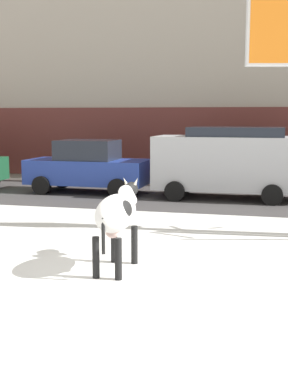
{
  "coord_description": "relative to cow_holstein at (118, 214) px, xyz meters",
  "views": [
    {
      "loc": [
        2.6,
        -8.32,
        2.68
      ],
      "look_at": [
        -0.0,
        2.09,
        1.1
      ],
      "focal_mm": 48.6,
      "sensor_mm": 36.0,
      "label": 1
    }
  ],
  "objects": [
    {
      "name": "car_blue_sedan",
      "position": [
        -3.7,
        8.6,
        -0.09
      ],
      "size": [
        4.23,
        2.04,
        1.84
      ],
      "color": "#233D9E",
      "rests_on": "ground"
    },
    {
      "name": "pedestrian_near_billboard",
      "position": [
        1.9,
        11.07,
        -0.12
      ],
      "size": [
        0.36,
        0.24,
        1.73
      ],
      "color": "#282833",
      "rests_on": "ground"
    },
    {
      "name": "cow_holstein",
      "position": [
        0.0,
        0.0,
        0.0
      ],
      "size": [
        0.61,
        1.89,
        1.54
      ],
      "color": "silver",
      "rests_on": "ground"
    },
    {
      "name": "car_silver_van",
      "position": [
        1.14,
        8.41,
        0.24
      ],
      "size": [
        4.63,
        2.18,
        2.32
      ],
      "color": "#B7BABF",
      "rests_on": "ground"
    },
    {
      "name": "building_facade",
      "position": [
        -0.01,
        14.92,
        5.48
      ],
      "size": [
        44.0,
        6.1,
        13.0
      ],
      "color": "#A39989",
      "rests_on": "ground"
    },
    {
      "name": "ground_plane",
      "position": [
        -0.01,
        -0.14,
        -1.0
      ],
      "size": [
        120.0,
        120.0,
        0.0
      ],
      "primitive_type": "plane",
      "color": "white"
    },
    {
      "name": "road_strip",
      "position": [
        -0.01,
        8.35,
        -1.0
      ],
      "size": [
        60.0,
        5.6,
        0.01
      ],
      "primitive_type": "cube",
      "color": "#423F3F",
      "rests_on": "ground"
    }
  ]
}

